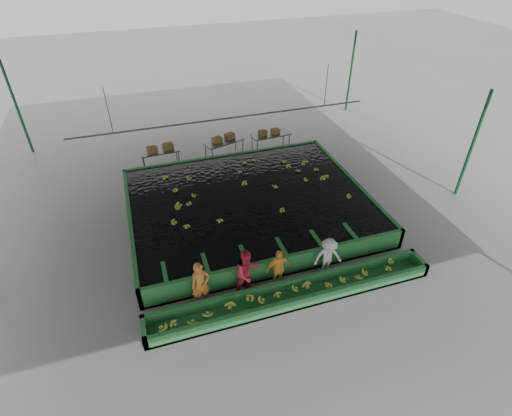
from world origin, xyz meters
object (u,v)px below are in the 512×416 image
object	(u,v)px
sorting_trough	(294,294)
worker_c	(278,268)
packing_table_left	(161,158)
packing_table_right	(271,142)
worker_b	(247,273)
box_stack_right	(269,134)
worker_d	(328,257)
packing_table_mid	(224,149)
box_stack_left	(161,151)
worker_a	(201,285)
box_stack_mid	(224,140)
flotation_tank	(249,205)

from	to	relation	value
sorting_trough	worker_c	bearing A→B (deg)	108.92
packing_table_left	packing_table_right	xyz separation A→B (m)	(6.01, -0.06, 0.04)
worker_b	box_stack_right	bearing A→B (deg)	49.71
worker_d	packing_table_mid	size ratio (longest dim) A/B	0.74
sorting_trough	box_stack_left	bearing A→B (deg)	106.20
sorting_trough	worker_a	xyz separation A→B (m)	(-2.96, 0.80, 0.63)
worker_d	box_stack_mid	world-z (taller)	worker_d
worker_b	box_stack_mid	xyz separation A→B (m)	(1.64, 9.69, 0.03)
worker_b	packing_table_right	xyz separation A→B (m)	(4.28, 9.63, -0.44)
packing_table_right	packing_table_mid	bearing A→B (deg)	-179.86
worker_c	worker_b	bearing A→B (deg)	173.99
worker_b	packing_table_left	world-z (taller)	worker_b
flotation_tank	worker_a	size ratio (longest dim) A/B	5.71
worker_c	box_stack_right	xyz separation A→B (m)	(3.08, 9.63, 0.18)
sorting_trough	worker_a	distance (m)	3.13
box_stack_left	box_stack_mid	size ratio (longest dim) A/B	1.04
worker_c	worker_d	size ratio (longest dim) A/B	1.01
packing_table_left	packing_table_right	distance (m)	6.01
packing_table_mid	packing_table_right	xyz separation A→B (m)	(2.64, 0.01, 0.01)
packing_table_mid	box_stack_mid	size ratio (longest dim) A/B	1.63
flotation_tank	worker_b	bearing A→B (deg)	-107.72
worker_a	worker_c	size ratio (longest dim) A/B	1.11
box_stack_right	worker_a	bearing A→B (deg)	-120.90
flotation_tank	packing_table_left	xyz separation A→B (m)	(-3.10, 5.39, -0.01)
box_stack_mid	worker_b	bearing A→B (deg)	-99.63
flotation_tank	worker_a	distance (m)	5.24
worker_c	packing_table_mid	world-z (taller)	worker_c
worker_d	box_stack_right	distance (m)	9.70
packing_table_mid	box_stack_mid	world-z (taller)	box_stack_mid
packing_table_mid	box_stack_left	distance (m)	3.35
packing_table_left	box_stack_right	distance (m)	5.92
sorting_trough	worker_b	xyz separation A→B (m)	(-1.37, 0.80, 0.67)
worker_c	packing_table_left	bearing A→B (deg)	100.22
worker_a	worker_b	bearing A→B (deg)	-8.91
box_stack_left	packing_table_left	bearing A→B (deg)	178.74
packing_table_left	box_stack_right	size ratio (longest dim) A/B	1.65
worker_b	box_stack_left	bearing A→B (deg)	82.97
flotation_tank	packing_table_right	size ratio (longest dim) A/B	4.71
packing_table_left	packing_table_right	size ratio (longest dim) A/B	0.92
flotation_tank	packing_table_right	bearing A→B (deg)	61.39
sorting_trough	worker_b	bearing A→B (deg)	149.80
worker_a	worker_c	distance (m)	2.69
packing_table_mid	worker_a	bearing A→B (deg)	-108.55
packing_table_mid	worker_c	bearing A→B (deg)	-93.24
worker_d	box_stack_left	size ratio (longest dim) A/B	1.16
packing_table_mid	box_stack_right	size ratio (longest dim) A/B	1.77
worker_a	box_stack_mid	bearing A→B (deg)	62.67
packing_table_right	box_stack_mid	bearing A→B (deg)	178.69
sorting_trough	box_stack_left	size ratio (longest dim) A/B	7.45
worker_a	box_stack_right	bearing A→B (deg)	50.19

